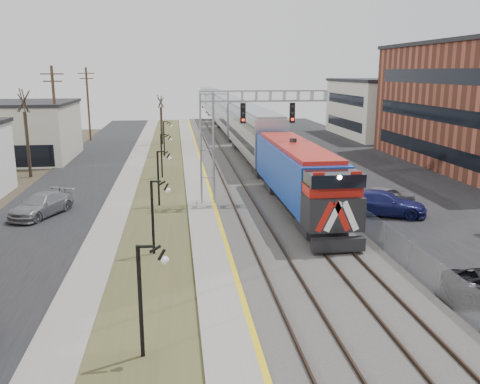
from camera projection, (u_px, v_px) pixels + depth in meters
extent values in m
cube|color=black|center=(71.00, 187.00, 42.30)|extent=(7.00, 120.00, 0.04)
cube|color=gray|center=(126.00, 186.00, 42.84)|extent=(2.00, 120.00, 0.08)
cube|color=#434826|center=(162.00, 185.00, 43.21)|extent=(4.00, 120.00, 0.06)
cube|color=gray|center=(197.00, 183.00, 43.56)|extent=(2.00, 120.00, 0.24)
cube|color=#595651|center=(254.00, 181.00, 44.18)|extent=(8.00, 120.00, 0.20)
cube|color=black|center=(386.00, 179.00, 45.67)|extent=(16.00, 120.00, 0.04)
cube|color=gold|center=(207.00, 181.00, 43.64)|extent=(0.24, 120.00, 0.01)
cube|color=#2D2119|center=(223.00, 180.00, 43.80)|extent=(0.08, 120.00, 0.15)
cube|color=#2D2119|center=(240.00, 180.00, 43.99)|extent=(0.08, 120.00, 0.15)
cube|color=#2D2119|center=(263.00, 179.00, 44.23)|extent=(0.08, 120.00, 0.15)
cube|color=#2D2119|center=(280.00, 179.00, 44.42)|extent=(0.08, 120.00, 0.15)
cube|color=#133B9E|center=(299.00, 177.00, 34.24)|extent=(3.00, 17.00, 4.25)
cube|color=black|center=(338.00, 245.00, 26.26)|extent=(2.80, 0.50, 0.70)
cube|color=#A8ABB2|center=(253.00, 134.00, 53.71)|extent=(3.00, 22.00, 5.33)
cube|color=#A8ABB2|center=(230.00, 116.00, 75.72)|extent=(3.00, 22.00, 5.33)
cube|color=#A8ABB2|center=(218.00, 106.00, 97.72)|extent=(3.00, 22.00, 5.33)
cube|color=#A8ABB2|center=(210.00, 100.00, 119.73)|extent=(3.00, 22.00, 5.33)
cube|color=gray|center=(207.00, 150.00, 35.97)|extent=(1.00, 1.00, 8.00)
cube|color=gray|center=(263.00, 96.00, 35.59)|extent=(9.00, 0.80, 0.80)
cube|color=black|center=(243.00, 113.00, 35.24)|extent=(0.35, 0.25, 1.40)
cube|color=black|center=(292.00, 113.00, 35.67)|extent=(0.35, 0.25, 1.40)
cylinder|color=black|center=(140.00, 303.00, 16.70)|extent=(0.14, 0.14, 4.00)
cylinder|color=black|center=(153.00, 218.00, 26.35)|extent=(0.14, 0.14, 4.00)
cylinder|color=black|center=(158.00, 179.00, 36.00)|extent=(0.14, 0.14, 4.00)
cylinder|color=black|center=(162.00, 156.00, 45.65)|extent=(0.14, 0.14, 4.00)
cylinder|color=black|center=(164.00, 139.00, 57.24)|extent=(0.14, 0.14, 4.00)
cylinder|color=#4C3823|center=(55.00, 117.00, 50.43)|extent=(0.28, 0.28, 10.00)
cylinder|color=#4C3823|center=(88.00, 105.00, 69.73)|extent=(0.28, 0.28, 10.00)
cube|color=gray|center=(302.00, 172.00, 44.53)|extent=(0.04, 120.00, 1.60)
cube|color=#B8B3A1|center=(5.00, 132.00, 54.92)|extent=(14.00, 12.00, 6.00)
cube|color=#B8B3A1|center=(396.00, 109.00, 75.42)|extent=(16.00, 18.00, 8.00)
cylinder|color=#382D23|center=(28.00, 145.00, 45.89)|extent=(0.30, 0.30, 5.95)
cylinder|color=#382D23|center=(162.00, 126.00, 66.72)|extent=(0.30, 0.30, 4.90)
imported|color=navy|center=(384.00, 204.00, 33.97)|extent=(5.98, 4.17, 1.61)
imported|color=slate|center=(387.00, 196.00, 36.63)|extent=(4.40, 2.62, 1.40)
imported|color=#0B3A1D|center=(319.00, 154.00, 55.59)|extent=(4.22, 2.64, 1.31)
imported|color=gray|center=(41.00, 205.00, 33.79)|extent=(4.02, 5.53, 1.49)
imported|color=slate|center=(316.00, 154.00, 55.03)|extent=(5.23, 2.15, 1.51)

